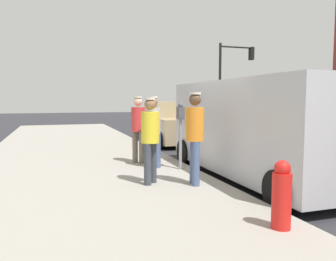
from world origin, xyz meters
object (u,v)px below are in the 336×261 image
(parking_meter_near, at_px, (180,124))
(pedestrian_in_gray, at_px, (153,127))
(pedestrian_in_yellow, at_px, (150,135))
(traffic_light_corner, at_px, (232,71))
(parked_van, at_px, (260,127))
(pedestrian_in_red, at_px, (138,125))
(parked_sedan_behind, at_px, (171,124))
(fire_hydrant, at_px, (282,196))
(pedestrian_in_orange, at_px, (195,132))

(parking_meter_near, bearing_deg, pedestrian_in_gray, -34.68)
(parking_meter_near, height_order, pedestrian_in_yellow, pedestrian_in_yellow)
(pedestrian_in_gray, relative_size, traffic_light_corner, 0.32)
(parking_meter_near, bearing_deg, parked_van, 148.79)
(pedestrian_in_red, xyz_separation_m, parked_sedan_behind, (-2.51, -4.73, -0.36))
(pedestrian_in_yellow, xyz_separation_m, parked_sedan_behind, (-2.80, -6.89, -0.33))
(parking_meter_near, xyz_separation_m, fire_hydrant, (0.10, 3.80, -0.61))
(parked_sedan_behind, bearing_deg, traffic_light_corner, -135.18)
(parking_meter_near, xyz_separation_m, pedestrian_in_gray, (0.54, -0.37, -0.07))
(parked_sedan_behind, xyz_separation_m, fire_hydrant, (1.87, 9.58, -0.18))
(pedestrian_in_orange, xyz_separation_m, pedestrian_in_gray, (0.29, -1.80, -0.04))
(pedestrian_in_red, relative_size, parked_sedan_behind, 0.38)
(pedestrian_in_orange, height_order, parked_van, parked_van)
(pedestrian_in_orange, relative_size, pedestrian_in_yellow, 1.06)
(fire_hydrant, bearing_deg, parked_van, -118.94)
(pedestrian_in_orange, relative_size, fire_hydrant, 2.01)
(parking_meter_near, distance_m, parked_sedan_behind, 6.06)
(traffic_light_corner, bearing_deg, pedestrian_in_yellow, 55.42)
(parking_meter_near, relative_size, parked_van, 0.29)
(pedestrian_in_yellow, height_order, parked_van, parked_van)
(pedestrian_in_yellow, height_order, traffic_light_corner, traffic_light_corner)
(pedestrian_in_orange, relative_size, parked_van, 0.33)
(parking_meter_near, relative_size, traffic_light_corner, 0.29)
(pedestrian_in_yellow, height_order, pedestrian_in_gray, pedestrian_in_gray)
(parked_van, distance_m, traffic_light_corner, 14.56)
(pedestrian_in_orange, bearing_deg, parking_meter_near, -100.05)
(traffic_light_corner, bearing_deg, parked_van, 63.30)
(parking_meter_near, distance_m, traffic_light_corner, 14.52)
(pedestrian_in_orange, distance_m, traffic_light_corner, 15.85)
(pedestrian_in_gray, bearing_deg, traffic_light_corner, -126.33)
(pedestrian_in_yellow, relative_size, parked_sedan_behind, 0.37)
(pedestrian_in_yellow, height_order, fire_hydrant, pedestrian_in_yellow)
(fire_hydrant, bearing_deg, parked_sedan_behind, -101.06)
(pedestrian_in_red, bearing_deg, traffic_light_corner, -128.63)
(pedestrian_in_orange, bearing_deg, parked_sedan_behind, -105.70)
(pedestrian_in_red, bearing_deg, pedestrian_in_gray, 106.04)
(fire_hydrant, bearing_deg, parking_meter_near, -91.51)
(parking_meter_near, height_order, traffic_light_corner, traffic_light_corner)
(parked_van, bearing_deg, fire_hydrant, 61.06)
(pedestrian_in_orange, relative_size, pedestrian_in_gray, 1.03)
(parking_meter_near, distance_m, pedestrian_in_gray, 0.66)
(pedestrian_in_orange, distance_m, parked_van, 1.83)
(pedestrian_in_red, bearing_deg, pedestrian_in_orange, 100.99)
(parking_meter_near, bearing_deg, parked_sedan_behind, -107.06)
(parked_van, bearing_deg, parked_sedan_behind, -92.34)
(pedestrian_in_gray, bearing_deg, parking_meter_near, 145.32)
(parking_meter_near, xyz_separation_m, parked_sedan_behind, (-1.77, -5.78, -0.43))
(pedestrian_in_gray, bearing_deg, parked_sedan_behind, -113.17)
(pedestrian_in_yellow, height_order, pedestrian_in_red, pedestrian_in_red)
(pedestrian_in_gray, distance_m, traffic_light_corner, 14.54)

